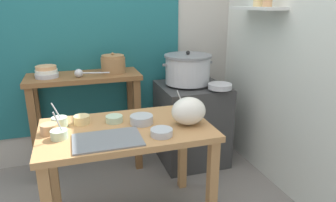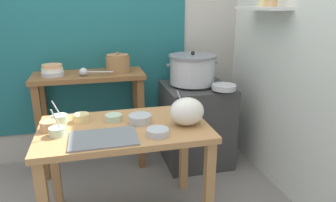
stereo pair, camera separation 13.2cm
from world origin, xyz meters
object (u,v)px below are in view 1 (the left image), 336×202
Objects in this scene: bowl_stack_enamel at (46,72)px; wide_pan at (220,86)px; plastic_bag at (189,111)px; back_shelf_table at (86,99)px; prep_bowl_1 at (59,134)px; prep_bowl_2 at (59,121)px; ladle at (80,73)px; prep_bowl_4 at (162,132)px; serving_tray at (107,140)px; prep_bowl_6 at (49,128)px; steamer_pot at (188,69)px; prep_bowl_5 at (82,119)px; clay_pot at (113,64)px; prep_bowl_0 at (183,109)px; stove_block at (191,123)px; prep_bowl_3 at (142,119)px; prep_table at (127,142)px; prep_bowl_7 at (114,119)px.

wide_pan is at bearing -14.27° from bowl_stack_enamel.
back_shelf_table is at bearing 123.83° from plastic_bag.
prep_bowl_1 is 0.20m from prep_bowl_2.
wide_pan is at bearing -18.65° from back_shelf_table.
ladle is 0.66m from prep_bowl_2.
back_shelf_table is 7.06× the size of prep_bowl_4.
prep_bowl_4 reaches higher than serving_tray.
prep_bowl_1 is 0.12m from prep_bowl_6.
bowl_stack_enamel is (-0.29, -0.02, 0.27)m from back_shelf_table.
steamer_pot reaches higher than wide_pan.
prep_bowl_6 is (-0.20, -0.11, 0.00)m from prep_bowl_5.
plastic_bag is (0.36, -0.92, -0.16)m from clay_pot.
bowl_stack_enamel is 1.19m from prep_bowl_0.
prep_bowl_4 is at bearing -56.12° from bowl_stack_enamel.
plastic_bag is (0.65, -0.83, -0.12)m from ladle.
ladle is at bearing 127.96° from plastic_bag.
serving_tray is (0.07, -1.01, 0.05)m from back_shelf_table.
prep_bowl_2 is at bearing -177.01° from prep_bowl_5.
stove_block is at bearing -5.09° from bowl_stack_enamel.
prep_bowl_3 is 1.48× the size of prep_bowl_6.
clay_pot is (0.05, 0.84, 0.37)m from prep_table.
serving_tray is 0.32m from prep_bowl_3.
prep_bowl_5 is (-0.06, -0.69, 0.07)m from back_shelf_table.
prep_bowl_6 is at bearing -108.05° from ladle.
prep_table is 9.63× the size of prep_bowl_7.
serving_tray is at bearing -49.21° from prep_bowl_2.
steamer_pot is 1.20× the size of serving_tray.
prep_bowl_1 is (-0.20, -0.90, 0.07)m from back_shelf_table.
back_shelf_table is 1.01m from stove_block.
serving_tray is at bearing -86.05° from back_shelf_table.
prep_bowl_2 is 0.69m from prep_bowl_4.
steamer_pot is at bearing 35.19° from prep_bowl_1.
plastic_bag reaches higher than back_shelf_table.
stove_block is 1.22m from prep_bowl_5.
clay_pot reaches higher than plastic_bag.
wide_pan is 2.00× the size of prep_bowl_6.
prep_bowl_2 reaches higher than prep_bowl_3.
bowl_stack_enamel is 1.25m from prep_bowl_4.
prep_table is at bearing -136.36° from stove_block.
bowl_stack_enamel is at bearing 174.91° from stove_block.
prep_bowl_4 is (0.18, -0.20, 0.13)m from prep_table.
serving_tray is at bearing -23.11° from prep_bowl_1.
prep_bowl_6 is at bearing 121.58° from prep_bowl_1.
prep_bowl_6 is at bearing 172.28° from plastic_bag.
clay_pot reaches higher than bowl_stack_enamel.
prep_table is 0.87m from back_shelf_table.
back_shelf_table reaches higher than wide_pan.
ladle is 0.94m from prep_bowl_0.
prep_bowl_1 is (-1.16, -0.77, 0.37)m from stove_block.
prep_bowl_2 reaches higher than wide_pan.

